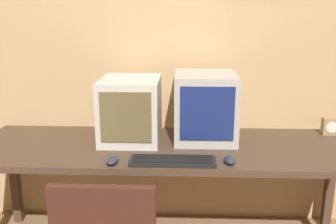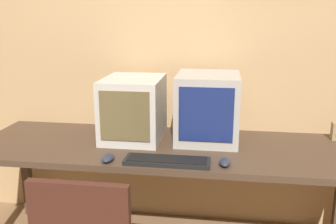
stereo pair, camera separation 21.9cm
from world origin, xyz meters
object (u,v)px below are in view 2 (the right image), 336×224
Objects in this scene: monitor_right at (208,107)px; keyboard_main at (167,161)px; monitor_left at (134,108)px; mouse_far_corner at (108,158)px; mouse_near_keyboard at (225,162)px.

monitor_right reaches higher than keyboard_main.
monitor_left is 0.44m from mouse_far_corner.
monitor_left reaches higher than mouse_far_corner.
mouse_far_corner is (-0.05, -0.41, -0.17)m from monitor_left.
monitor_right is at bearing 105.19° from mouse_near_keyboard.
mouse_near_keyboard is (0.57, -0.38, -0.17)m from monitor_left.
mouse_near_keyboard is (0.30, 0.01, 0.01)m from keyboard_main.
mouse_far_corner is (-0.51, -0.44, -0.19)m from monitor_right.
monitor_right reaches higher than mouse_near_keyboard.
mouse_far_corner reaches higher than keyboard_main.
mouse_far_corner is at bearing -176.94° from keyboard_main.
monitor_right is at bearing 40.68° from mouse_far_corner.
monitor_left reaches higher than keyboard_main.
monitor_right is (0.46, 0.03, 0.01)m from monitor_left.
mouse_near_keyboard is 0.91× the size of mouse_far_corner.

